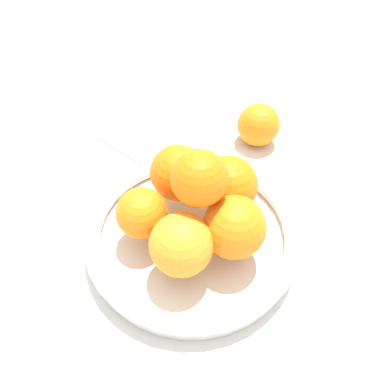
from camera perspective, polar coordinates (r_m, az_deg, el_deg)
ground_plane at (r=0.56m, az=0.00°, el=-7.70°), size 4.00×4.00×0.00m
fruit_bowl at (r=0.54m, az=0.00°, el=-6.39°), size 0.30×0.30×0.04m
orange_pile at (r=0.49m, az=0.81°, el=-1.63°), size 0.20×0.20×0.14m
stray_orange at (r=0.71m, az=10.09°, el=10.03°), size 0.08×0.08×0.08m
napkin_folded at (r=0.74m, az=-7.39°, el=8.73°), size 0.17×0.17×0.01m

